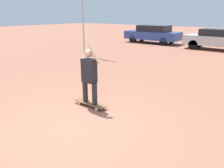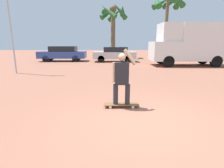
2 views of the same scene
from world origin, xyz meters
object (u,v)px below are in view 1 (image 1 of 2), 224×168
object	(u,v)px
person_skateboarder	(89,74)
parked_car_blue	(153,34)
skateboard	(90,103)
parked_car_silver	(217,39)

from	to	relation	value
person_skateboarder	parked_car_blue	size ratio (longest dim) A/B	0.34
skateboard	person_skateboarder	distance (m)	0.82
skateboard	parked_car_silver	bearing A→B (deg)	89.27
skateboard	person_skateboarder	size ratio (longest dim) A/B	0.64
person_skateboarder	parked_car_blue	bearing A→B (deg)	111.18
person_skateboarder	parked_car_silver	xyz separation A→B (m)	(0.16, 12.35, -0.15)
parked_car_silver	parked_car_blue	distance (m)	5.20
parked_car_silver	parked_car_blue	size ratio (longest dim) A/B	0.88
skateboard	person_skateboarder	bearing A→B (deg)	-180.00
person_skateboarder	parked_car_silver	size ratio (longest dim) A/B	0.39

